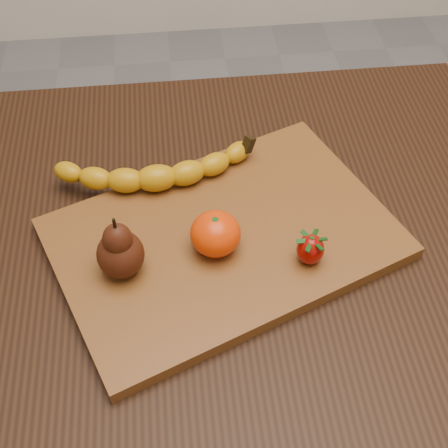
{
  "coord_description": "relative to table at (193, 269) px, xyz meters",
  "views": [
    {
      "loc": [
        -0.01,
        -0.58,
        1.43
      ],
      "look_at": [
        0.04,
        -0.03,
        0.8
      ],
      "focal_mm": 50.0,
      "sensor_mm": 36.0,
      "label": 1
    }
  ],
  "objects": [
    {
      "name": "ground",
      "position": [
        0.0,
        0.0,
        -0.66
      ],
      "size": [
        3.5,
        3.5,
        0.0
      ],
      "primitive_type": "plane",
      "color": "slate",
      "rests_on": "ground"
    },
    {
      "name": "table",
      "position": [
        0.0,
        0.0,
        0.0
      ],
      "size": [
        1.0,
        0.7,
        0.76
      ],
      "color": "black",
      "rests_on": "ground"
    },
    {
      "name": "cutting_board",
      "position": [
        0.04,
        -0.03,
        0.11
      ],
      "size": [
        0.53,
        0.45,
        0.02
      ],
      "primitive_type": "cube",
      "rotation": [
        0.0,
        0.0,
        0.38
      ],
      "color": "brown",
      "rests_on": "table"
    },
    {
      "name": "banana",
      "position": [
        -0.04,
        0.06,
        0.14
      ],
      "size": [
        0.26,
        0.08,
        0.04
      ],
      "primitive_type": null,
      "rotation": [
        0.0,
        0.0,
        0.06
      ],
      "color": "#C48B09",
      "rests_on": "cutting_board"
    },
    {
      "name": "pear",
      "position": [
        -0.09,
        -0.08,
        0.17
      ],
      "size": [
        0.07,
        0.07,
        0.1
      ],
      "primitive_type": null,
      "rotation": [
        0.0,
        0.0,
        -0.26
      ],
      "color": "#3F180A",
      "rests_on": "cutting_board"
    },
    {
      "name": "mandarin",
      "position": [
        0.03,
        -0.06,
        0.15
      ],
      "size": [
        0.08,
        0.08,
        0.06
      ],
      "primitive_type": "ellipsoid",
      "rotation": [
        0.0,
        0.0,
        -0.28
      ],
      "color": "#EA3702",
      "rests_on": "cutting_board"
    },
    {
      "name": "strawberry",
      "position": [
        0.15,
        -0.09,
        0.14
      ],
      "size": [
        0.04,
        0.04,
        0.05
      ],
      "primitive_type": null,
      "rotation": [
        0.0,
        0.0,
        0.01
      ],
      "color": "#9C0904",
      "rests_on": "cutting_board"
    }
  ]
}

